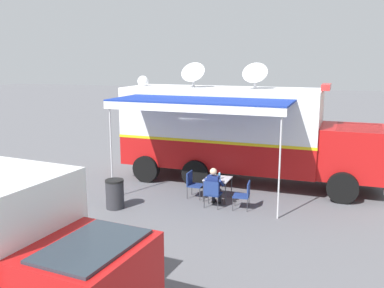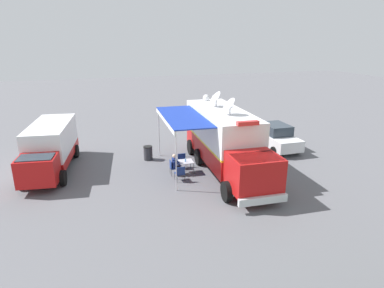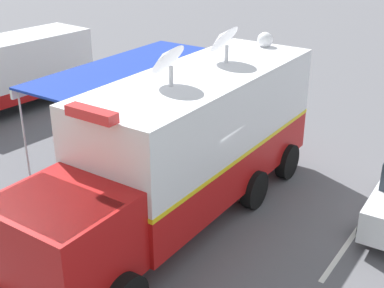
{
  "view_description": "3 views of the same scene",
  "coord_description": "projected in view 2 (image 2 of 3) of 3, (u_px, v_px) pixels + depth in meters",
  "views": [
    {
      "loc": [
        15.37,
        3.68,
        4.57
      ],
      "look_at": [
        0.41,
        -1.0,
        1.41
      ],
      "focal_mm": 39.83,
      "sensor_mm": 36.0,
      "label": 1
    },
    {
      "loc": [
        7.28,
        17.45,
        7.51
      ],
      "look_at": [
        1.68,
        -0.54,
        1.4
      ],
      "focal_mm": 30.55,
      "sensor_mm": 36.0,
      "label": 2
    },
    {
      "loc": [
        -5.97,
        10.26,
        6.96
      ],
      "look_at": [
        0.49,
        -0.3,
        1.42
      ],
      "focal_mm": 48.59,
      "sensor_mm": 36.0,
      "label": 3
    }
  ],
  "objects": [
    {
      "name": "command_truck",
      "position": [
        225.0,
        139.0,
        18.93
      ],
      "size": [
        5.13,
        9.6,
        4.53
      ],
      "color": "#B71414",
      "rests_on": "ground"
    },
    {
      "name": "lot_stripe",
      "position": [
        269.0,
        155.0,
        22.09
      ],
      "size": [
        0.35,
        4.8,
        0.01
      ],
      "primitive_type": "cube",
      "rotation": [
        0.0,
        0.0,
        -0.05
      ],
      "color": "silver",
      "rests_on": "ground"
    },
    {
      "name": "water_bottle",
      "position": [
        185.0,
        160.0,
        18.78
      ],
      "size": [
        0.07,
        0.07,
        0.22
      ],
      "color": "#4C99D8",
      "rests_on": "folding_table"
    },
    {
      "name": "car_behind_truck",
      "position": [
        276.0,
        137.0,
        23.08
      ],
      "size": [
        2.05,
        4.22,
        1.76
      ],
      "color": "silver",
      "rests_on": "ground"
    },
    {
      "name": "ground_plane",
      "position": [
        220.0,
        165.0,
        20.23
      ],
      "size": [
        100.0,
        100.0,
        0.0
      ],
      "primitive_type": "plane",
      "color": "#5B5B60"
    },
    {
      "name": "trash_bin",
      "position": [
        148.0,
        153.0,
        21.06
      ],
      "size": [
        0.57,
        0.57,
        0.91
      ],
      "color": "#2D2D33",
      "rests_on": "ground"
    },
    {
      "name": "seated_responder",
      "position": [
        176.0,
        164.0,
        18.71
      ],
      "size": [
        0.68,
        0.57,
        1.25
      ],
      "color": "navy",
      "rests_on": "ground"
    },
    {
      "name": "folding_chair_at_table",
      "position": [
        173.0,
        166.0,
        18.7
      ],
      "size": [
        0.5,
        0.5,
        0.87
      ],
      "color": "navy",
      "rests_on": "ground"
    },
    {
      "name": "folding_chair_beside_table",
      "position": [
        182.0,
        160.0,
        19.73
      ],
      "size": [
        0.5,
        0.5,
        0.87
      ],
      "color": "navy",
      "rests_on": "ground"
    },
    {
      "name": "folding_chair_spare_by_truck",
      "position": [
        180.0,
        172.0,
        17.87
      ],
      "size": [
        0.5,
        0.5,
        0.87
      ],
      "color": "navy",
      "rests_on": "ground"
    },
    {
      "name": "folding_table",
      "position": [
        186.0,
        162.0,
        18.91
      ],
      "size": [
        0.84,
        0.84,
        0.73
      ],
      "color": "silver",
      "rests_on": "ground"
    },
    {
      "name": "support_truck",
      "position": [
        51.0,
        147.0,
        19.23
      ],
      "size": [
        3.0,
        7.01,
        2.7
      ],
      "color": "white",
      "rests_on": "ground"
    }
  ]
}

